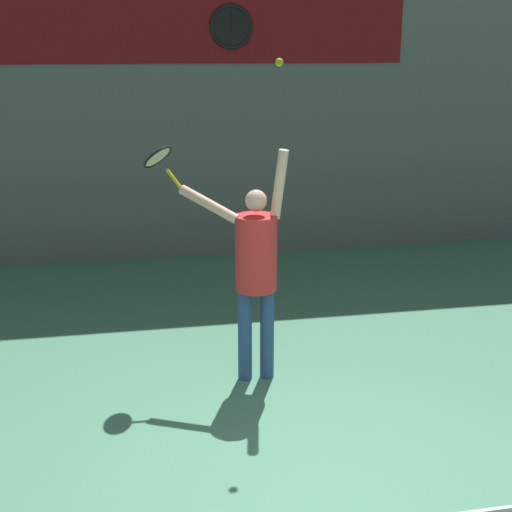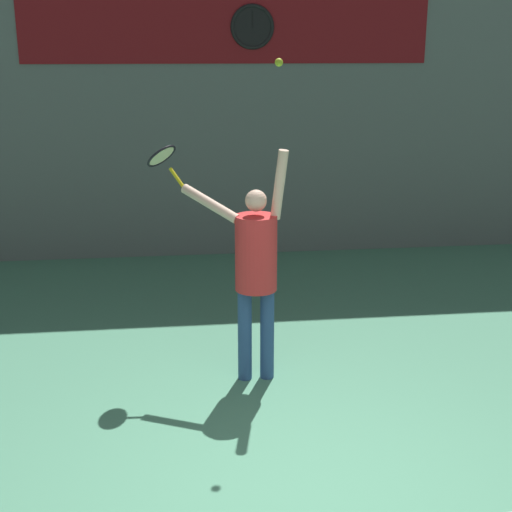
{
  "view_description": "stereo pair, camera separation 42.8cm",
  "coord_description": "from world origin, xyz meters",
  "px_view_note": "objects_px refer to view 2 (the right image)",
  "views": [
    {
      "loc": [
        -1.28,
        -4.09,
        3.03
      ],
      "look_at": [
        -0.12,
        1.94,
        1.2
      ],
      "focal_mm": 50.0,
      "sensor_mm": 36.0,
      "label": 1
    },
    {
      "loc": [
        -0.86,
        -4.16,
        3.03
      ],
      "look_at": [
        -0.12,
        1.94,
        1.2
      ],
      "focal_mm": 50.0,
      "sensor_mm": 36.0,
      "label": 2
    }
  ],
  "objects_px": {
    "tennis_racket": "(163,158)",
    "tennis_ball": "(279,62)",
    "scoreboard_clock": "(252,27)",
    "tennis_player": "(255,264)"
  },
  "relations": [
    {
      "from": "tennis_player",
      "to": "tennis_racket",
      "type": "distance_m",
      "value": 1.3
    },
    {
      "from": "scoreboard_clock",
      "to": "tennis_player",
      "type": "height_order",
      "value": "scoreboard_clock"
    },
    {
      "from": "tennis_racket",
      "to": "tennis_ball",
      "type": "xyz_separation_m",
      "value": [
        0.99,
        -0.6,
        0.87
      ]
    },
    {
      "from": "scoreboard_clock",
      "to": "tennis_player",
      "type": "distance_m",
      "value": 4.7
    },
    {
      "from": "tennis_racket",
      "to": "tennis_ball",
      "type": "bearing_deg",
      "value": -31.44
    },
    {
      "from": "tennis_racket",
      "to": "tennis_ball",
      "type": "distance_m",
      "value": 1.44
    },
    {
      "from": "scoreboard_clock",
      "to": "tennis_ball",
      "type": "xyz_separation_m",
      "value": [
        -0.27,
        -4.25,
        -0.38
      ]
    },
    {
      "from": "scoreboard_clock",
      "to": "tennis_player",
      "type": "relative_size",
      "value": 0.28
    },
    {
      "from": "scoreboard_clock",
      "to": "tennis_ball",
      "type": "height_order",
      "value": "scoreboard_clock"
    },
    {
      "from": "scoreboard_clock",
      "to": "tennis_racket",
      "type": "distance_m",
      "value": 4.06
    }
  ]
}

